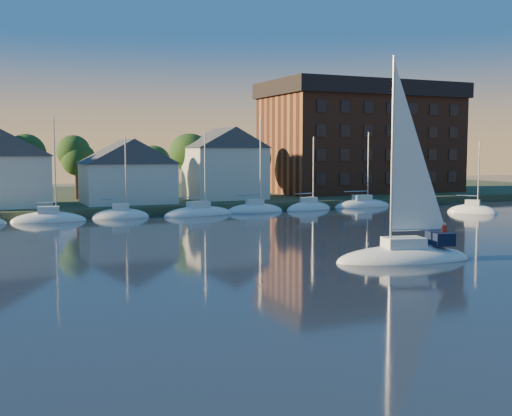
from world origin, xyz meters
TOP-DOWN VIEW (x-y plane):
  - ground at (0.00, 0.00)m, footprint 260.00×260.00m
  - shoreline_land at (0.00, 75.00)m, footprint 160.00×50.00m
  - wooden_dock at (0.00, 52.00)m, footprint 120.00×3.00m
  - clubhouse_centre at (-6.00, 57.00)m, footprint 11.55×8.40m
  - clubhouse_east at (8.00, 59.00)m, footprint 10.50×8.40m
  - condo_block at (34.00, 64.95)m, footprint 31.00×17.00m
  - tree_line at (2.00, 63.00)m, footprint 93.40×5.40m
  - moored_fleet at (-8.00, 49.00)m, footprint 71.50×2.40m
  - hero_sailboat at (3.33, 12.50)m, footprint 10.26×5.18m
  - drifting_sailboat_right at (31.86, 36.96)m, footprint 5.40×5.85m

SIDE VIEW (x-z plane):
  - ground at x=0.00m, z-range 0.00..0.00m
  - shoreline_land at x=0.00m, z-range -1.00..1.00m
  - wooden_dock at x=0.00m, z-range -0.50..0.50m
  - drifting_sailboat_right at x=31.86m, z-range -4.83..5.02m
  - moored_fleet at x=-8.00m, z-range -5.93..6.12m
  - hero_sailboat at x=3.33m, z-range -6.94..8.19m
  - clubhouse_centre at x=-6.00m, z-range 1.09..9.17m
  - clubhouse_east at x=8.00m, z-range 1.10..10.90m
  - tree_line at x=2.00m, z-range 2.73..11.63m
  - condo_block at x=34.00m, z-range 1.09..18.49m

